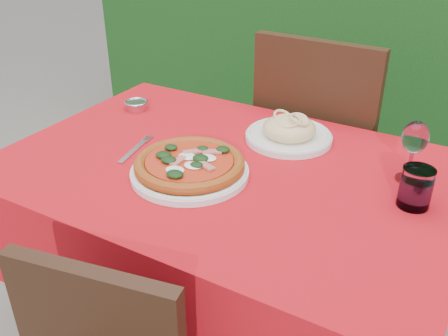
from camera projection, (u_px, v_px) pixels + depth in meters
The scene contains 9 objects.
hedge at pixel (381, 6), 2.48m from camera, with size 3.20×0.55×1.78m.
dining_table at pixel (227, 210), 1.47m from camera, with size 1.26×0.86×0.75m.
chair_far at pixel (320, 145), 1.90m from camera, with size 0.46×0.46×1.00m.
pizza_plate at pixel (190, 166), 1.33m from camera, with size 0.37×0.37×0.06m.
pasta_plate at pixel (289, 132), 1.52m from camera, with size 0.26×0.26×0.08m.
water_glass at pixel (415, 189), 1.19m from camera, with size 0.08×0.08×0.10m.
wine_glass at pixel (415, 140), 1.26m from camera, with size 0.07×0.07×0.17m.
fork at pixel (133, 152), 1.46m from camera, with size 0.03×0.20×0.01m, color silver.
steel_ramekin at pixel (136, 106), 1.74m from camera, with size 0.07×0.07×0.03m, color silver.
Camera 1 is at (0.61, -1.06, 1.42)m, focal length 40.00 mm.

